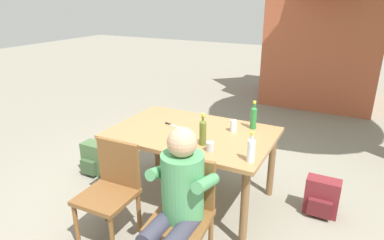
{
  "coord_description": "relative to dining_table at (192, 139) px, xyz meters",
  "views": [
    {
      "loc": [
        1.4,
        -2.73,
        2.04
      ],
      "look_at": [
        0.0,
        0.0,
        0.89
      ],
      "focal_mm": 31.12,
      "sensor_mm": 36.0,
      "label": 1
    }
  ],
  "objects": [
    {
      "name": "chair_near_left",
      "position": [
        -0.36,
        -0.82,
        -0.19
      ],
      "size": [
        0.45,
        0.45,
        0.87
      ],
      "color": "brown",
      "rests_on": "ground_plane"
    },
    {
      "name": "dining_table",
      "position": [
        0.0,
        0.0,
        0.0
      ],
      "size": [
        1.6,
        1.05,
        0.77
      ],
      "color": "#A37547",
      "rests_on": "ground_plane"
    },
    {
      "name": "bottle_clear",
      "position": [
        0.72,
        -0.36,
        0.2
      ],
      "size": [
        0.06,
        0.06,
        0.26
      ],
      "color": "white",
      "rests_on": "dining_table"
    },
    {
      "name": "bottle_green",
      "position": [
        0.52,
        0.35,
        0.21
      ],
      "size": [
        0.06,
        0.06,
        0.29
      ],
      "color": "#287A38",
      "rests_on": "dining_table"
    },
    {
      "name": "backpack_by_far_side",
      "position": [
        1.26,
        0.33,
        -0.5
      ],
      "size": [
        0.32,
        0.22,
        0.38
      ],
      "color": "maroon",
      "rests_on": "ground_plane"
    },
    {
      "name": "person_in_white_shirt",
      "position": [
        0.36,
        -0.93,
        -0.03
      ],
      "size": [
        0.47,
        0.61,
        1.18
      ],
      "color": "#4C935B",
      "rests_on": "ground_plane"
    },
    {
      "name": "bottle_olive",
      "position": [
        0.23,
        -0.24,
        0.22
      ],
      "size": [
        0.06,
        0.06,
        0.3
      ],
      "color": "#566623",
      "rests_on": "dining_table"
    },
    {
      "name": "brick_kiosk",
      "position": [
        0.68,
        4.48,
        0.71
      ],
      "size": [
        2.34,
        2.12,
        2.65
      ],
      "color": "#B25638",
      "rests_on": "ground_plane"
    },
    {
      "name": "ground_plane",
      "position": [
        0.0,
        0.0,
        -0.68
      ],
      "size": [
        24.0,
        24.0,
        0.0
      ],
      "primitive_type": "plane",
      "color": "gray"
    },
    {
      "name": "cup_glass",
      "position": [
        0.37,
        0.18,
        0.15
      ],
      "size": [
        0.07,
        0.07,
        0.12
      ],
      "primitive_type": "cylinder",
      "color": "silver",
      "rests_on": "dining_table"
    },
    {
      "name": "chair_near_right",
      "position": [
        0.35,
        -0.82,
        -0.19
      ],
      "size": [
        0.48,
        0.48,
        0.87
      ],
      "color": "brown",
      "rests_on": "ground_plane"
    },
    {
      "name": "cup_steel",
      "position": [
        0.34,
        -0.33,
        0.13
      ],
      "size": [
        0.07,
        0.07,
        0.08
      ],
      "primitive_type": "cylinder",
      "color": "#B2B7BC",
      "rests_on": "dining_table"
    },
    {
      "name": "backpack_by_near_side",
      "position": [
        -1.3,
        -0.06,
        -0.49
      ],
      "size": [
        0.28,
        0.24,
        0.39
      ],
      "color": "#47663D",
      "rests_on": "ground_plane"
    },
    {
      "name": "table_knife",
      "position": [
        -0.25,
        0.04,
        0.09
      ],
      "size": [
        0.24,
        0.08,
        0.01
      ],
      "color": "silver",
      "rests_on": "dining_table"
    }
  ]
}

